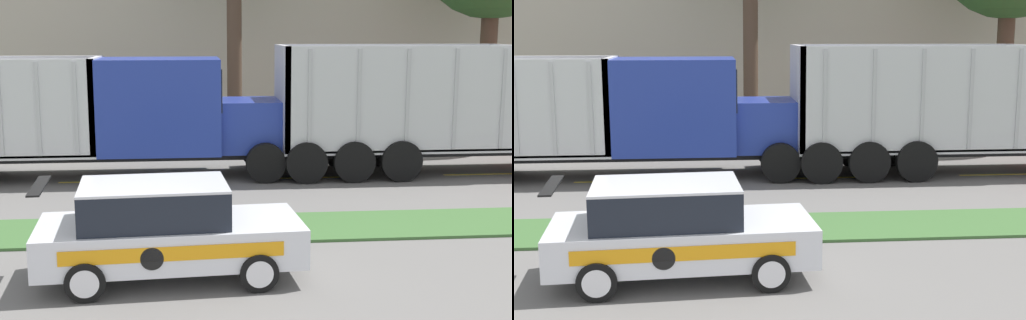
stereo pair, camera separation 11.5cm
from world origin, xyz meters
TOP-DOWN VIEW (x-y plane):
  - grass_verge at (0.00, 8.02)m, footprint 120.00×2.11m
  - centre_line_4 at (-2.74, 13.08)m, footprint 2.40×0.14m
  - centre_line_5 at (2.66, 13.08)m, footprint 2.40×0.14m
  - centre_line_6 at (8.06, 13.08)m, footprint 2.40×0.14m
  - dump_truck_mid at (-2.24, 13.75)m, footprint 12.48×2.68m
  - rally_car at (-0.80, 5.27)m, footprint 4.46×2.22m
  - store_building_backdrop at (5.76, 29.18)m, footprint 29.67×12.10m

SIDE VIEW (x-z plane):
  - centre_line_4 at x=-2.74m, z-range 0.00..0.01m
  - centre_line_5 at x=2.66m, z-range 0.00..0.01m
  - centre_line_6 at x=8.06m, z-range 0.00..0.01m
  - grass_verge at x=0.00m, z-range 0.00..0.06m
  - rally_car at x=-0.80m, z-range 0.00..1.67m
  - dump_truck_mid at x=-2.24m, z-range 0.01..3.36m
  - store_building_backdrop at x=5.76m, z-range 0.00..6.77m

